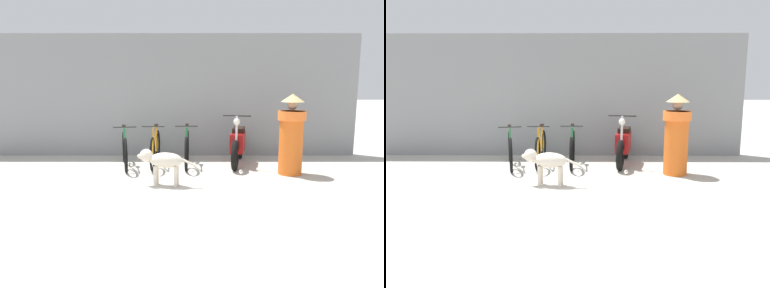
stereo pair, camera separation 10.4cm
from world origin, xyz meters
TOP-DOWN VIEW (x-y plane):
  - ground_plane at (0.00, 0.00)m, footprint 60.00×60.00m
  - shop_wall_back at (0.00, 3.50)m, footprint 9.54×0.20m
  - bicycle_0 at (-0.63, 2.16)m, footprint 0.50×1.66m
  - bicycle_1 at (0.01, 2.31)m, footprint 0.46×1.76m
  - bicycle_2 at (0.69, 2.32)m, footprint 0.46×1.75m
  - motorcycle at (1.80, 2.42)m, footprint 0.60×1.83m
  - stray_dog at (0.27, 0.72)m, footprint 1.04×0.36m
  - person_in_robes at (2.73, 1.55)m, footprint 0.62×0.62m

SIDE VIEW (x-z plane):
  - ground_plane at x=0.00m, z-range 0.00..0.00m
  - bicycle_0 at x=-0.63m, z-range -0.08..0.82m
  - bicycle_2 at x=0.69m, z-range -0.09..0.83m
  - bicycle_1 at x=0.01m, z-range -0.08..0.83m
  - motorcycle at x=1.80m, z-range -0.12..0.99m
  - stray_dog at x=0.27m, z-range 0.13..0.77m
  - person_in_robes at x=2.73m, z-range 0.01..1.58m
  - shop_wall_back at x=0.00m, z-range 0.00..2.91m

